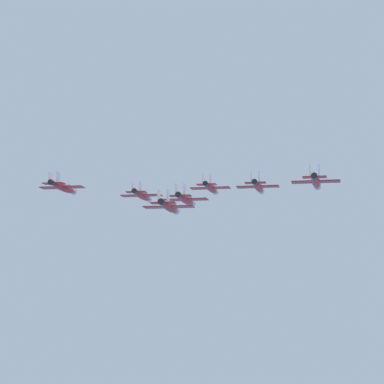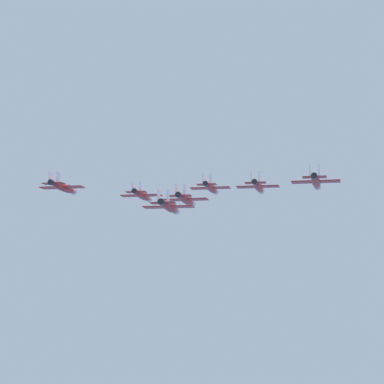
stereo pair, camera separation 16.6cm
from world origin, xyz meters
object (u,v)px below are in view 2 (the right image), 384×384
jet_lead (211,188)px  jet_left_outer (63,187)px  jet_left_wingman (142,195)px  jet_right_wingman (258,186)px  jet_slot_rear (186,199)px  jet_trailing (169,207)px  jet_right_outer (316,181)px

jet_lead → jet_left_outer: jet_lead is taller
jet_left_wingman → jet_right_wingman: bearing=-90.3°
jet_right_wingman → jet_slot_rear: bearing=139.8°
jet_left_outer → jet_right_wingman: bearing=-67.5°
jet_lead → jet_left_wingman: 22.93m
jet_lead → jet_left_outer: (44.46, 7.75, -4.24)m
jet_right_wingman → jet_trailing: (33.22, 17.09, -9.04)m
jet_lead → jet_trailing: jet_lead is taller
jet_left_wingman → jet_slot_rear: size_ratio=1.01×
jet_right_wingman → jet_right_outer: 22.65m
jet_left_wingman → jet_right_outer: bearing=-111.7°
jet_right_wingman → jet_right_outer: size_ratio=0.98×
jet_lead → jet_slot_rear: (21.99, 26.44, -7.89)m
jet_left_wingman → jet_right_wingman: (-22.47, 18.69, 1.37)m
jet_left_wingman → jet_slot_rear: (-0.24, 22.56, -3.80)m
jet_right_outer → jet_trailing: size_ratio=1.02×
jet_right_outer → jet_trailing: (33.46, -5.47, -7.08)m
jet_left_outer → jet_trailing: size_ratio=0.98×
jet_left_outer → jet_slot_rear: 29.45m
jet_left_wingman → jet_right_outer: jet_left_wingman is taller
jet_left_outer → jet_left_wingman: bearing=-39.3°
jet_right_outer → jet_trailing: bearing=121.0°
jet_lead → jet_trailing: 52.90m
jet_trailing → jet_slot_rear: bearing=-0.6°
jet_right_wingman → jet_left_outer: 47.11m
jet_lead → jet_trailing: size_ratio=1.02×
jet_left_wingman → jet_right_outer: (-22.71, 41.25, -0.60)m
jet_right_wingman → jet_left_wingman: bearing=90.1°
jet_lead → jet_left_outer: 45.32m
jet_right_wingman → jet_left_outer: (44.70, -14.81, -1.52)m
jet_right_wingman → jet_left_outer: size_ratio=1.02×
jet_left_wingman → jet_right_outer: size_ratio=0.97×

